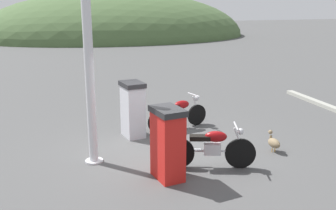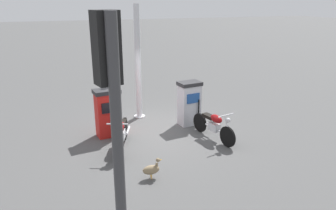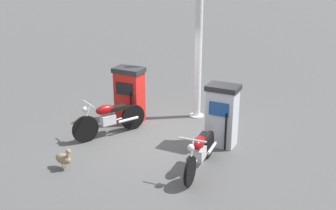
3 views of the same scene
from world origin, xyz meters
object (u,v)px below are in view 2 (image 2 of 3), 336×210
wandering_duck (152,169)px  canopy_support_pole (138,65)px  motorcycle_near_pump (121,133)px  fuel_pump_near (108,113)px  motorcycle_far_pump (214,125)px  fuel_pump_far (189,103)px  roadside_traffic_light (114,136)px

wandering_duck → canopy_support_pole: size_ratio=0.13×
motorcycle_near_pump → fuel_pump_near: bearing=-170.9°
motorcycle_far_pump → wandering_duck: bearing=-58.7°
fuel_pump_far → motorcycle_near_pump: fuel_pump_far is taller
fuel_pump_far → motorcycle_far_pump: size_ratio=0.78×
fuel_pump_near → fuel_pump_far: bearing=90.0°
roadside_traffic_light → canopy_support_pole: 7.88m
motorcycle_near_pump → canopy_support_pole: 2.98m
fuel_pump_near → canopy_support_pole: 2.18m
wandering_duck → motorcycle_far_pump: bearing=121.3°
motorcycle_near_pump → motorcycle_far_pump: size_ratio=0.99×
fuel_pump_far → motorcycle_near_pump: size_ratio=0.79×
fuel_pump_far → roadside_traffic_light: roadside_traffic_light is taller
wandering_duck → canopy_support_pole: bearing=168.2°
roadside_traffic_light → fuel_pump_near: bearing=171.3°
wandering_duck → fuel_pump_far: bearing=141.9°
motorcycle_far_pump → wandering_duck: size_ratio=3.78×
fuel_pump_far → motorcycle_near_pump: (1.06, -2.56, -0.28)m
fuel_pump_far → wandering_duck: fuel_pump_far is taller
fuel_pump_far → wandering_duck: bearing=-38.1°
canopy_support_pole → roadside_traffic_light: bearing=-17.0°
motorcycle_far_pump → motorcycle_near_pump: bearing=-96.9°
fuel_pump_far → wandering_duck: 3.69m
motorcycle_near_pump → wandering_duck: motorcycle_near_pump is taller
roadside_traffic_light → canopy_support_pole: size_ratio=1.01×
fuel_pump_far → fuel_pump_near: bearing=-90.0°
fuel_pump_near → roadside_traffic_light: bearing=-8.7°
fuel_pump_near → wandering_duck: (2.88, 0.48, -0.52)m
motorcycle_far_pump → fuel_pump_near: bearing=-115.4°
canopy_support_pole → fuel_pump_far: bearing=47.1°
motorcycle_far_pump → roadside_traffic_light: bearing=-38.8°
motorcycle_far_pump → roadside_traffic_light: size_ratio=0.48×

